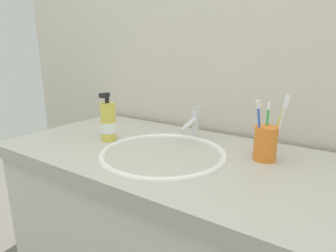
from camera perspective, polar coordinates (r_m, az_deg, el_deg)
The scene contains 9 objects.
tiled_wall_back at distance 1.19m, azimuth 11.15°, elevation 14.86°, with size 2.46×0.04×2.40m, color beige.
sink_basin at distance 0.96m, azimuth -1.01°, elevation -8.31°, with size 0.42×0.42×0.13m.
faucet at distance 1.09m, azimuth 5.06°, elevation 0.46°, with size 0.02×0.15×0.12m.
toothbrush_cup at distance 0.93m, azimuth 18.99°, elevation -3.33°, with size 0.07×0.07×0.11m, color orange.
toothbrush_yellow at distance 0.93m, azimuth 21.38°, elevation 0.59°, with size 0.05×0.05×0.20m.
toothbrush_green at distance 0.93m, azimuth 19.24°, elevation 0.03°, with size 0.01×0.03×0.17m.
toothbrush_white at distance 0.92m, azimuth 21.53°, elevation -0.00°, with size 0.04×0.02×0.19m.
toothbrush_blue at distance 0.90m, azimuth 17.87°, elevation -0.08°, with size 0.03×0.04×0.19m.
soap_dispenser at distance 1.09m, azimuth -11.93°, elevation 0.71°, with size 0.06×0.06×0.18m.
Camera 1 is at (0.47, -0.76, 1.20)m, focal length 30.31 mm.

